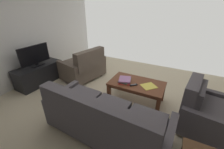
{
  "coord_description": "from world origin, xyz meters",
  "views": [
    {
      "loc": [
        -1.08,
        2.27,
        1.96
      ],
      "look_at": [
        0.12,
        -0.06,
        0.64
      ],
      "focal_mm": 23.01,
      "sensor_mm": 36.0,
      "label": 1
    }
  ],
  "objects_px": {
    "coffee_table": "(137,86)",
    "loveseat_near": "(84,66)",
    "armchair_side": "(206,112)",
    "book_stack": "(125,80)",
    "loose_magazine": "(149,86)",
    "tv_remote": "(134,85)",
    "flat_tv": "(35,56)",
    "tv_stand": "(39,74)",
    "sofa_main": "(104,119)"
  },
  "relations": [
    {
      "from": "tv_stand",
      "to": "flat_tv",
      "type": "xyz_separation_m",
      "value": [
        -0.0,
        -0.0,
        0.52
      ]
    },
    {
      "from": "book_stack",
      "to": "loose_magazine",
      "type": "xyz_separation_m",
      "value": [
        -0.5,
        -0.05,
        -0.03
      ]
    },
    {
      "from": "flat_tv",
      "to": "armchair_side",
      "type": "bearing_deg",
      "value": -177.27
    },
    {
      "from": "tv_stand",
      "to": "flat_tv",
      "type": "relative_size",
      "value": 1.53
    },
    {
      "from": "tv_stand",
      "to": "sofa_main",
      "type": "bearing_deg",
      "value": 162.84
    },
    {
      "from": "flat_tv",
      "to": "book_stack",
      "type": "height_order",
      "value": "flat_tv"
    },
    {
      "from": "loveseat_near",
      "to": "coffee_table",
      "type": "relative_size",
      "value": 1.11
    },
    {
      "from": "book_stack",
      "to": "loose_magazine",
      "type": "distance_m",
      "value": 0.51
    },
    {
      "from": "sofa_main",
      "to": "book_stack",
      "type": "distance_m",
      "value": 1.09
    },
    {
      "from": "flat_tv",
      "to": "book_stack",
      "type": "distance_m",
      "value": 2.35
    },
    {
      "from": "tv_stand",
      "to": "flat_tv",
      "type": "height_order",
      "value": "flat_tv"
    },
    {
      "from": "armchair_side",
      "to": "loose_magazine",
      "type": "relative_size",
      "value": 3.58
    },
    {
      "from": "sofa_main",
      "to": "coffee_table",
      "type": "xyz_separation_m",
      "value": [
        -0.14,
        -1.15,
        0.02
      ]
    },
    {
      "from": "sofa_main",
      "to": "coffee_table",
      "type": "relative_size",
      "value": 1.78
    },
    {
      "from": "sofa_main",
      "to": "coffee_table",
      "type": "bearing_deg",
      "value": -97.2
    },
    {
      "from": "sofa_main",
      "to": "tv_stand",
      "type": "distance_m",
      "value": 2.53
    },
    {
      "from": "sofa_main",
      "to": "loose_magazine",
      "type": "height_order",
      "value": "sofa_main"
    },
    {
      "from": "loveseat_near",
      "to": "armchair_side",
      "type": "bearing_deg",
      "value": 168.82
    },
    {
      "from": "sofa_main",
      "to": "book_stack",
      "type": "height_order",
      "value": "sofa_main"
    },
    {
      "from": "coffee_table",
      "to": "tv_stand",
      "type": "xyz_separation_m",
      "value": [
        2.56,
        0.4,
        -0.13
      ]
    },
    {
      "from": "sofa_main",
      "to": "loose_magazine",
      "type": "bearing_deg",
      "value": -109.68
    },
    {
      "from": "loveseat_near",
      "to": "book_stack",
      "type": "bearing_deg",
      "value": 162.86
    },
    {
      "from": "armchair_side",
      "to": "book_stack",
      "type": "bearing_deg",
      "value": -5.49
    },
    {
      "from": "armchair_side",
      "to": "coffee_table",
      "type": "bearing_deg",
      "value": -9.69
    },
    {
      "from": "book_stack",
      "to": "tv_remote",
      "type": "relative_size",
      "value": 2.43
    },
    {
      "from": "loveseat_near",
      "to": "sofa_main",
      "type": "bearing_deg",
      "value": 134.83
    },
    {
      "from": "loveseat_near",
      "to": "tv_remote",
      "type": "xyz_separation_m",
      "value": [
        -1.61,
        0.49,
        0.09
      ]
    },
    {
      "from": "coffee_table",
      "to": "loose_magazine",
      "type": "xyz_separation_m",
      "value": [
        -0.26,
        0.02,
        0.07
      ]
    },
    {
      "from": "loveseat_near",
      "to": "tv_remote",
      "type": "relative_size",
      "value": 8.62
    },
    {
      "from": "tv_stand",
      "to": "tv_remote",
      "type": "height_order",
      "value": "tv_stand"
    },
    {
      "from": "coffee_table",
      "to": "loveseat_near",
      "type": "bearing_deg",
      "value": -12.33
    },
    {
      "from": "sofa_main",
      "to": "armchair_side",
      "type": "height_order",
      "value": "sofa_main"
    },
    {
      "from": "armchair_side",
      "to": "loveseat_near",
      "type": "bearing_deg",
      "value": -11.18
    },
    {
      "from": "flat_tv",
      "to": "book_stack",
      "type": "bearing_deg",
      "value": -171.9
    },
    {
      "from": "sofa_main",
      "to": "book_stack",
      "type": "bearing_deg",
      "value": -84.49
    },
    {
      "from": "loveseat_near",
      "to": "tv_remote",
      "type": "height_order",
      "value": "loveseat_near"
    },
    {
      "from": "loveseat_near",
      "to": "flat_tv",
      "type": "height_order",
      "value": "flat_tv"
    },
    {
      "from": "book_stack",
      "to": "coffee_table",
      "type": "bearing_deg",
      "value": -164.11
    },
    {
      "from": "coffee_table",
      "to": "armchair_side",
      "type": "distance_m",
      "value": 1.29
    },
    {
      "from": "loveseat_near",
      "to": "book_stack",
      "type": "distance_m",
      "value": 1.46
    },
    {
      "from": "tv_remote",
      "to": "flat_tv",
      "type": "bearing_deg",
      "value": 6.07
    },
    {
      "from": "sofa_main",
      "to": "tv_remote",
      "type": "distance_m",
      "value": 1.03
    },
    {
      "from": "flat_tv",
      "to": "loose_magazine",
      "type": "bearing_deg",
      "value": -172.4
    },
    {
      "from": "flat_tv",
      "to": "book_stack",
      "type": "relative_size",
      "value": 2.23
    },
    {
      "from": "coffee_table",
      "to": "flat_tv",
      "type": "xyz_separation_m",
      "value": [
        2.56,
        0.4,
        0.39
      ]
    },
    {
      "from": "book_stack",
      "to": "tv_remote",
      "type": "height_order",
      "value": "book_stack"
    },
    {
      "from": "coffee_table",
      "to": "tv_remote",
      "type": "xyz_separation_m",
      "value": [
        0.03,
        0.13,
        0.08
      ]
    },
    {
      "from": "tv_stand",
      "to": "loose_magazine",
      "type": "bearing_deg",
      "value": -172.37
    },
    {
      "from": "book_stack",
      "to": "sofa_main",
      "type": "bearing_deg",
      "value": 95.51
    },
    {
      "from": "book_stack",
      "to": "tv_remote",
      "type": "xyz_separation_m",
      "value": [
        -0.22,
        0.06,
        -0.03
      ]
    }
  ]
}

